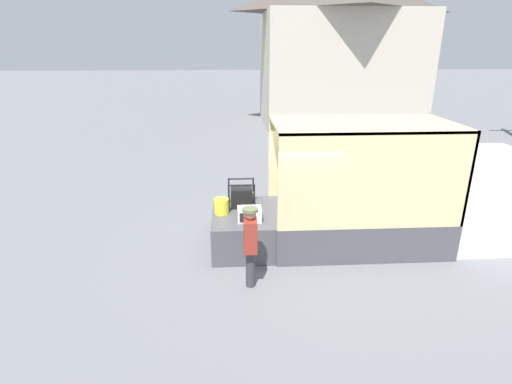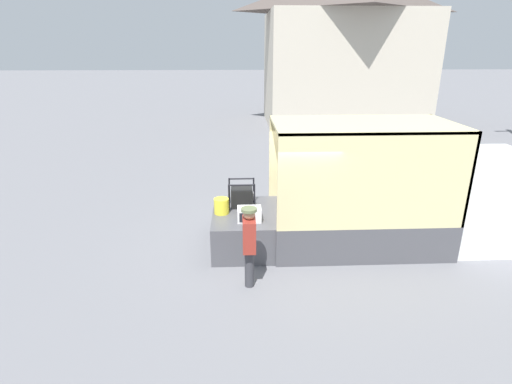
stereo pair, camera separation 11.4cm
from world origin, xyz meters
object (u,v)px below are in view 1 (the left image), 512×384
at_px(portable_generator, 242,197).
at_px(orange_bucket, 221,206).
at_px(microwave, 249,214).
at_px(box_truck, 417,205).
at_px(worker_person, 250,240).

xyz_separation_m(portable_generator, orange_bucket, (-0.48, -0.41, -0.06)).
height_order(microwave, orange_bucket, orange_bucket).
bearing_deg(microwave, portable_generator, 99.16).
bearing_deg(box_truck, worker_person, -156.53).
relative_size(portable_generator, worker_person, 0.38).
bearing_deg(portable_generator, worker_person, -87.27).
height_order(microwave, portable_generator, portable_generator).
relative_size(box_truck, portable_generator, 9.40).
bearing_deg(portable_generator, box_truck, -4.97).
bearing_deg(orange_bucket, microwave, -35.45).
height_order(box_truck, portable_generator, box_truck).
distance_m(portable_generator, orange_bucket, 0.63).
distance_m(portable_generator, worker_person, 2.09).
bearing_deg(box_truck, microwave, -172.86).
height_order(portable_generator, worker_person, worker_person).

